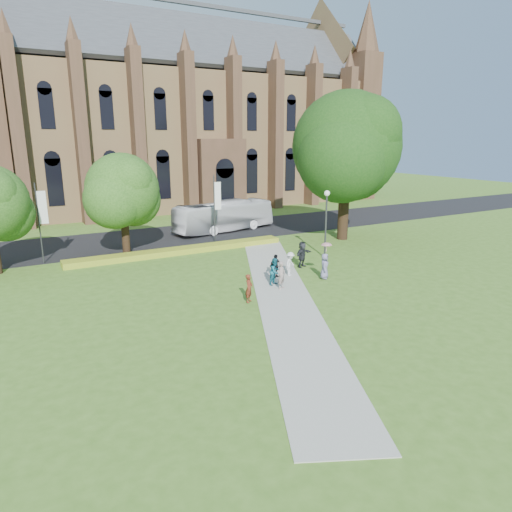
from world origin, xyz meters
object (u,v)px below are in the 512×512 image
large_tree (347,147)px  pedestrian_0 (249,288)px  streetlamp (326,216)px  tour_coach (224,216)px

large_tree → pedestrian_0: (-15.59, -10.59, -7.51)m
streetlamp → large_tree: bearing=39.3°
streetlamp → tour_coach: bearing=100.6°
tour_coach → pedestrian_0: size_ratio=6.61×
streetlamp → pedestrian_0: 12.03m
large_tree → pedestrian_0: large_tree is taller
large_tree → tour_coach: size_ratio=1.22×
large_tree → tour_coach: 13.60m
streetlamp → tour_coach: 13.49m
large_tree → pedestrian_0: bearing=-145.8°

